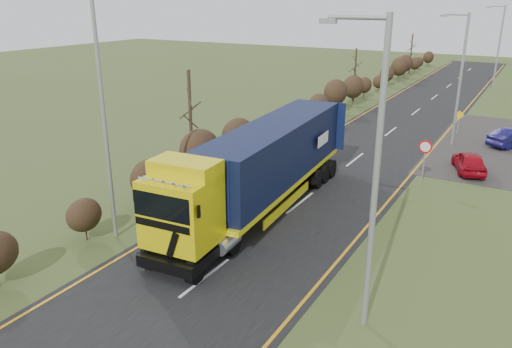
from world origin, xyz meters
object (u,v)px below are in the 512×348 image
object	(u,v)px
streetlight_near	(373,168)
speed_sign	(425,154)
lorry	(263,164)
car_red_hatchback	(469,162)

from	to	relation	value
streetlight_near	speed_sign	distance (m)	13.57
lorry	car_red_hatchback	size ratio (longest dim) A/B	4.16
lorry	speed_sign	distance (m)	9.17
car_red_hatchback	speed_sign	world-z (taller)	speed_sign
lorry	car_red_hatchback	xyz separation A→B (m)	(7.56, 10.84, -1.72)
lorry	speed_sign	world-z (taller)	lorry
lorry	streetlight_near	bearing A→B (deg)	-45.50
streetlight_near	speed_sign	xyz separation A→B (m)	(-1.08, 13.13, -3.27)
speed_sign	streetlight_near	bearing A→B (deg)	-85.28
lorry	speed_sign	xyz separation A→B (m)	(5.73, 7.14, -0.53)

